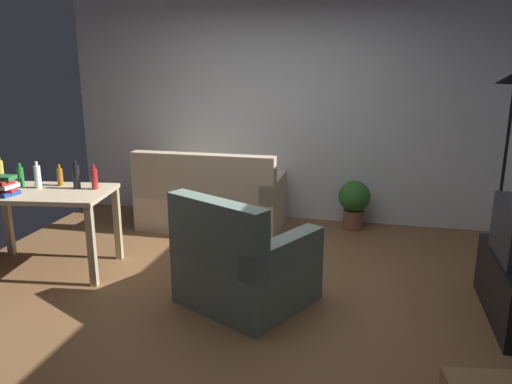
{
  "coord_description": "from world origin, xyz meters",
  "views": [
    {
      "loc": [
        1.09,
        -3.78,
        1.91
      ],
      "look_at": [
        0.1,
        0.5,
        0.75
      ],
      "focal_mm": 35.32,
      "sensor_mm": 36.0,
      "label": 1
    }
  ],
  "objects_px": {
    "bottle_green": "(21,176)",
    "desk": "(43,202)",
    "bottle_dark": "(76,176)",
    "bottle_amber": "(60,177)",
    "bottle_squat": "(0,173)",
    "book_stack": "(3,186)",
    "torchiere_lamp": "(510,119)",
    "couch": "(211,201)",
    "potted_plant": "(354,201)",
    "bottle_red": "(94,179)",
    "bottle_clear": "(38,176)",
    "armchair": "(242,265)"
  },
  "relations": [
    {
      "from": "couch",
      "to": "bottle_green",
      "type": "bearing_deg",
      "value": 45.08
    },
    {
      "from": "potted_plant",
      "to": "bottle_green",
      "type": "distance_m",
      "value": 3.51
    },
    {
      "from": "torchiere_lamp",
      "to": "bottle_dark",
      "type": "relative_size",
      "value": 6.94
    },
    {
      "from": "couch",
      "to": "armchair",
      "type": "distance_m",
      "value": 1.95
    },
    {
      "from": "bottle_squat",
      "to": "book_stack",
      "type": "relative_size",
      "value": 1.18
    },
    {
      "from": "armchair",
      "to": "bottle_green",
      "type": "distance_m",
      "value": 2.32
    },
    {
      "from": "torchiere_lamp",
      "to": "bottle_amber",
      "type": "distance_m",
      "value": 4.09
    },
    {
      "from": "couch",
      "to": "bottle_red",
      "type": "distance_m",
      "value": 1.6
    },
    {
      "from": "potted_plant",
      "to": "bottle_clear",
      "type": "distance_m",
      "value": 3.36
    },
    {
      "from": "desk",
      "to": "bottle_squat",
      "type": "relative_size",
      "value": 4.5
    },
    {
      "from": "bottle_clear",
      "to": "bottle_amber",
      "type": "height_order",
      "value": "bottle_clear"
    },
    {
      "from": "bottle_clear",
      "to": "bottle_green",
      "type": "bearing_deg",
      "value": 172.4
    },
    {
      "from": "potted_plant",
      "to": "bottle_dark",
      "type": "distance_m",
      "value": 3.03
    },
    {
      "from": "armchair",
      "to": "bottle_green",
      "type": "height_order",
      "value": "bottle_green"
    },
    {
      "from": "torchiere_lamp",
      "to": "bottle_green",
      "type": "xyz_separation_m",
      "value": [
        -4.34,
        -0.79,
        -0.56
      ]
    },
    {
      "from": "couch",
      "to": "desk",
      "type": "xyz_separation_m",
      "value": [
        -1.1,
        -1.52,
        0.34
      ]
    },
    {
      "from": "torchiere_lamp",
      "to": "bottle_amber",
      "type": "xyz_separation_m",
      "value": [
        -3.99,
        -0.69,
        -0.57
      ]
    },
    {
      "from": "bottle_green",
      "to": "bottle_amber",
      "type": "xyz_separation_m",
      "value": [
        0.35,
        0.1,
        -0.01
      ]
    },
    {
      "from": "bottle_squat",
      "to": "book_stack",
      "type": "xyz_separation_m",
      "value": [
        0.24,
        -0.26,
        -0.05
      ]
    },
    {
      "from": "bottle_squat",
      "to": "bottle_amber",
      "type": "xyz_separation_m",
      "value": [
        0.51,
        0.16,
        -0.04
      ]
    },
    {
      "from": "couch",
      "to": "bottle_clear",
      "type": "bearing_deg",
      "value": 50.06
    },
    {
      "from": "bottle_dark",
      "to": "book_stack",
      "type": "distance_m",
      "value": 0.61
    },
    {
      "from": "couch",
      "to": "torchiere_lamp",
      "type": "xyz_separation_m",
      "value": [
        2.94,
        -0.62,
        1.1
      ]
    },
    {
      "from": "couch",
      "to": "potted_plant",
      "type": "relative_size",
      "value": 2.84
    },
    {
      "from": "torchiere_lamp",
      "to": "bottle_dark",
      "type": "xyz_separation_m",
      "value": [
        -3.77,
        -0.76,
        -0.54
      ]
    },
    {
      "from": "bottle_dark",
      "to": "bottle_red",
      "type": "bearing_deg",
      "value": 6.98
    },
    {
      "from": "bottle_green",
      "to": "bottle_red",
      "type": "relative_size",
      "value": 0.96
    },
    {
      "from": "potted_plant",
      "to": "bottle_squat",
      "type": "distance_m",
      "value": 3.69
    },
    {
      "from": "torchiere_lamp",
      "to": "bottle_clear",
      "type": "distance_m",
      "value": 4.25
    },
    {
      "from": "bottle_green",
      "to": "book_stack",
      "type": "xyz_separation_m",
      "value": [
        0.07,
        -0.32,
        -0.01
      ]
    },
    {
      "from": "bottle_dark",
      "to": "bottle_amber",
      "type": "bearing_deg",
      "value": 162.11
    },
    {
      "from": "bottle_squat",
      "to": "bottle_green",
      "type": "relative_size",
      "value": 1.31
    },
    {
      "from": "armchair",
      "to": "bottle_squat",
      "type": "xyz_separation_m",
      "value": [
        -2.4,
        0.3,
        0.57
      ]
    },
    {
      "from": "bottle_green",
      "to": "desk",
      "type": "bearing_deg",
      "value": -21.62
    },
    {
      "from": "potted_plant",
      "to": "bottle_green",
      "type": "height_order",
      "value": "bottle_green"
    },
    {
      "from": "torchiere_lamp",
      "to": "bottle_dark",
      "type": "bearing_deg",
      "value": -168.62
    },
    {
      "from": "torchiere_lamp",
      "to": "desk",
      "type": "height_order",
      "value": "torchiere_lamp"
    },
    {
      "from": "bottle_clear",
      "to": "bottle_dark",
      "type": "xyz_separation_m",
      "value": [
        0.36,
        0.05,
        0.01
      ]
    },
    {
      "from": "bottle_clear",
      "to": "bottle_red",
      "type": "bearing_deg",
      "value": 8.0
    },
    {
      "from": "bottle_green",
      "to": "bottle_red",
      "type": "bearing_deg",
      "value": 3.75
    },
    {
      "from": "bottle_squat",
      "to": "bottle_amber",
      "type": "distance_m",
      "value": 0.54
    },
    {
      "from": "desk",
      "to": "bottle_green",
      "type": "relative_size",
      "value": 5.91
    },
    {
      "from": "armchair",
      "to": "bottle_squat",
      "type": "distance_m",
      "value": 2.48
    },
    {
      "from": "bottle_green",
      "to": "potted_plant",
      "type": "bearing_deg",
      "value": 29.55
    },
    {
      "from": "torchiere_lamp",
      "to": "bottle_squat",
      "type": "distance_m",
      "value": 4.61
    },
    {
      "from": "couch",
      "to": "desk",
      "type": "bearing_deg",
      "value": 54.17
    },
    {
      "from": "torchiere_lamp",
      "to": "bottle_red",
      "type": "relative_size",
      "value": 8.0
    },
    {
      "from": "book_stack",
      "to": "potted_plant",
      "type": "bearing_deg",
      "value": 34.62
    },
    {
      "from": "torchiere_lamp",
      "to": "bottle_squat",
      "type": "bearing_deg",
      "value": -169.33
    },
    {
      "from": "bottle_clear",
      "to": "book_stack",
      "type": "xyz_separation_m",
      "value": [
        -0.13,
        -0.3,
        -0.03
      ]
    }
  ]
}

